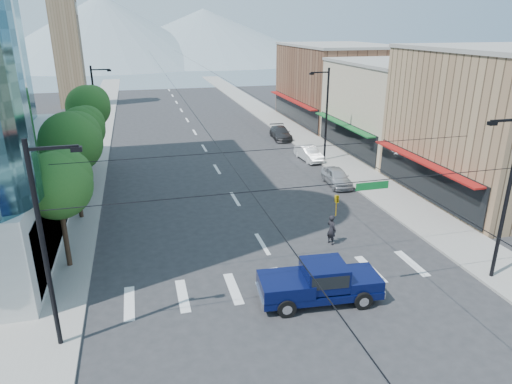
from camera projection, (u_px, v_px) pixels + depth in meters
ground at (294, 297)px, 22.82m from camera, size 160.00×160.00×0.00m
sidewalk_left at (95, 134)px, 56.23m from camera, size 4.00×120.00×0.15m
sidewalk_right at (281, 124)px, 61.94m from camera, size 4.00×120.00×0.15m
shop_near at (501, 126)px, 34.74m from camera, size 12.00×14.00×11.00m
shop_mid at (401, 108)px, 47.79m from camera, size 12.00×14.00×9.00m
shop_far at (337, 85)px, 62.13m from camera, size 12.00×18.00×10.00m
clock_tower at (66, 38)px, 71.44m from camera, size 4.80×4.80×20.40m
mountain_left at (104, 29)px, 151.50m from camera, size 80.00×80.00×22.00m
mountain_right at (204, 34)px, 169.59m from camera, size 90.00×90.00×18.00m
tree_near at (60, 182)px, 23.99m from camera, size 3.65×3.64×6.71m
tree_midnear at (73, 140)px, 30.13m from camera, size 4.09×4.09×7.52m
tree_midfar at (84, 127)px, 36.69m from camera, size 3.65×3.64×6.71m
tree_far at (90, 106)px, 42.83m from camera, size 4.09×4.09×7.52m
signal_rig at (309, 219)px, 20.35m from camera, size 21.80×0.20×9.00m
lamp_pole_nw at (97, 107)px, 45.78m from camera, size 2.00×0.25×9.00m
lamp_pole_ne at (325, 111)px, 43.60m from camera, size 2.00×0.25×9.00m
pickup_truck at (319, 282)px, 22.15m from camera, size 6.16×2.74×2.03m
pedestrian at (332, 230)px, 28.01m from camera, size 0.65×0.80×1.91m
parked_car_near at (337, 177)px, 38.35m from camera, size 2.02×4.36×1.45m
parked_car_mid at (309, 153)px, 45.37m from camera, size 1.79×4.34×1.40m
parked_car_far at (281, 133)px, 53.76m from camera, size 2.41×5.07×1.43m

